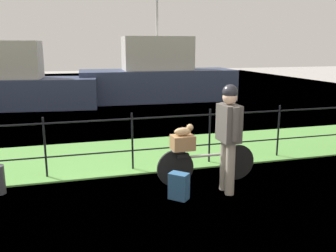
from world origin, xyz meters
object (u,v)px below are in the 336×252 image
wooden_crate (183,143)px  terrier_dog (184,131)px  bicycle_main (206,164)px  backpack_on_paving (179,186)px  cyclist_person (229,129)px  moored_boat_mid (157,77)px

wooden_crate → terrier_dog: 0.19m
bicycle_main → terrier_dog: terrier_dog is taller
backpack_on_paving → bicycle_main: bearing=-96.6°
bicycle_main → cyclist_person: size_ratio=1.01×
backpack_on_paving → moored_boat_mid: moored_boat_mid is taller
bicycle_main → moored_boat_mid: 9.51m
terrier_dog → backpack_on_paving: size_ratio=0.79×
bicycle_main → moored_boat_mid: moored_boat_mid is taller
terrier_dog → backpack_on_paving: (-0.24, -0.50, -0.72)m
terrier_dog → cyclist_person: bearing=-38.5°
bicycle_main → terrier_dog: 0.70m
wooden_crate → moored_boat_mid: moored_boat_mid is taller
bicycle_main → backpack_on_paving: bearing=-141.2°
cyclist_person → terrier_dog: bearing=141.5°
bicycle_main → wooden_crate: size_ratio=4.82×
wooden_crate → cyclist_person: 0.78m
terrier_dog → cyclist_person: size_ratio=0.19×
bicycle_main → cyclist_person: (0.18, -0.45, 0.68)m
wooden_crate → cyclist_person: bearing=-37.3°
bicycle_main → terrier_dog: bearing=-179.4°
terrier_dog → bicycle_main: bearing=0.6°
bicycle_main → cyclist_person: bearing=-68.4°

